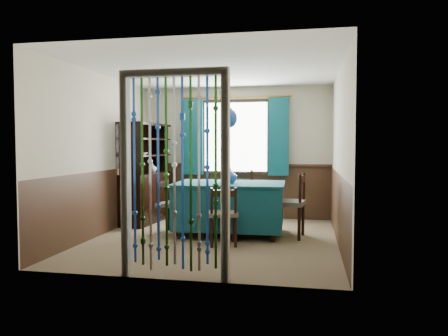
% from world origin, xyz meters
% --- Properties ---
extents(floor, '(4.00, 4.00, 0.00)m').
position_xyz_m(floor, '(0.00, 0.00, 0.00)').
color(floor, brown).
rests_on(floor, ground).
extents(ceiling, '(4.00, 4.00, 0.00)m').
position_xyz_m(ceiling, '(0.00, 0.00, 2.50)').
color(ceiling, silver).
rests_on(ceiling, ground).
extents(wall_back, '(3.60, 0.00, 3.60)m').
position_xyz_m(wall_back, '(0.00, 2.00, 1.25)').
color(wall_back, '#BCB29A').
rests_on(wall_back, ground).
extents(wall_front, '(3.60, 0.00, 3.60)m').
position_xyz_m(wall_front, '(0.00, -2.00, 1.25)').
color(wall_front, '#BCB29A').
rests_on(wall_front, ground).
extents(wall_left, '(0.00, 4.00, 4.00)m').
position_xyz_m(wall_left, '(-1.80, 0.00, 1.25)').
color(wall_left, '#BCB29A').
rests_on(wall_left, ground).
extents(wall_right, '(0.00, 4.00, 4.00)m').
position_xyz_m(wall_right, '(1.80, 0.00, 1.25)').
color(wall_right, '#BCB29A').
rests_on(wall_right, ground).
extents(wainscot_back, '(3.60, 0.00, 3.60)m').
position_xyz_m(wainscot_back, '(0.00, 1.99, 0.50)').
color(wainscot_back, '#3A2416').
rests_on(wainscot_back, ground).
extents(wainscot_front, '(3.60, 0.00, 3.60)m').
position_xyz_m(wainscot_front, '(0.00, -1.99, 0.50)').
color(wainscot_front, '#3A2416').
rests_on(wainscot_front, ground).
extents(wainscot_left, '(0.00, 4.00, 4.00)m').
position_xyz_m(wainscot_left, '(-1.79, 0.00, 0.50)').
color(wainscot_left, '#3A2416').
rests_on(wainscot_left, ground).
extents(wainscot_right, '(0.00, 4.00, 4.00)m').
position_xyz_m(wainscot_right, '(1.79, 0.00, 0.50)').
color(wainscot_right, '#3A2416').
rests_on(wainscot_right, ground).
extents(window, '(1.32, 0.12, 1.42)m').
position_xyz_m(window, '(0.00, 1.95, 1.55)').
color(window, black).
rests_on(window, wall_back).
extents(doorway, '(1.16, 0.12, 2.18)m').
position_xyz_m(doorway, '(0.00, -1.94, 1.05)').
color(doorway, silver).
rests_on(doorway, ground).
extents(dining_table, '(1.73, 1.22, 0.81)m').
position_xyz_m(dining_table, '(0.17, 0.37, 0.47)').
color(dining_table, '#104856').
rests_on(dining_table, floor).
extents(chair_near, '(0.49, 0.47, 0.82)m').
position_xyz_m(chair_near, '(0.21, -0.38, 0.44)').
color(chair_near, black).
rests_on(chair_near, floor).
extents(chair_far, '(0.53, 0.52, 0.96)m').
position_xyz_m(chair_far, '(0.18, 1.15, 0.51)').
color(chair_far, black).
rests_on(chair_far, floor).
extents(chair_left, '(0.46, 0.48, 0.86)m').
position_xyz_m(chair_left, '(-0.77, 0.30, 0.46)').
color(chair_left, black).
rests_on(chair_left, floor).
extents(chair_right, '(0.51, 0.53, 0.97)m').
position_xyz_m(chair_right, '(1.11, 0.35, 0.51)').
color(chair_right, black).
rests_on(chair_right, floor).
extents(sideboard, '(0.59, 1.40, 1.79)m').
position_xyz_m(sideboard, '(-1.54, 1.20, 0.62)').
color(sideboard, black).
rests_on(sideboard, floor).
extents(pendant_lamp, '(0.23, 0.23, 0.83)m').
position_xyz_m(pendant_lamp, '(0.17, 0.37, 1.81)').
color(pendant_lamp, olive).
rests_on(pendant_lamp, ceiling).
extents(vase_table, '(0.23, 0.23, 0.21)m').
position_xyz_m(vase_table, '(0.18, 0.29, 0.92)').
color(vase_table, navy).
rests_on(vase_table, dining_table).
extents(bowl_shelf, '(0.20, 0.20, 0.05)m').
position_xyz_m(bowl_shelf, '(-1.48, 0.92, 1.25)').
color(bowl_shelf, beige).
rests_on(bowl_shelf, sideboard).
extents(vase_sideboard, '(0.23, 0.23, 0.18)m').
position_xyz_m(vase_sideboard, '(-1.48, 1.42, 0.99)').
color(vase_sideboard, beige).
rests_on(vase_sideboard, sideboard).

